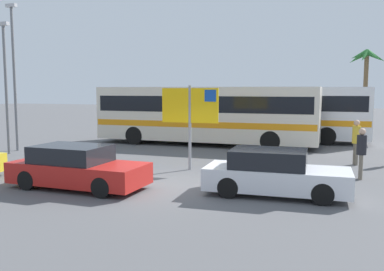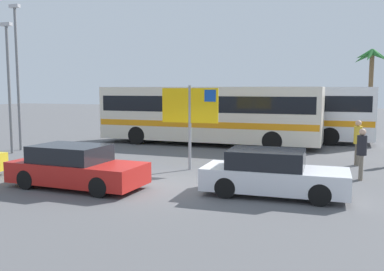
{
  "view_description": "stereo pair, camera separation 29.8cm",
  "coord_description": "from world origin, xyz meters",
  "px_view_note": "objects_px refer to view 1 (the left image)",
  "views": [
    {
      "loc": [
        5.22,
        -12.22,
        3.07
      ],
      "look_at": [
        -0.02,
        2.76,
        1.3
      ],
      "focal_mm": 39.2,
      "sensor_mm": 36.0,
      "label": 1
    },
    {
      "loc": [
        5.5,
        -12.12,
        3.07
      ],
      "look_at": [
        -0.02,
        2.76,
        1.3
      ],
      "focal_mm": 39.2,
      "sensor_mm": 36.0,
      "label": 2
    }
  ],
  "objects_px": {
    "car_white": "(275,173)",
    "car_red": "(77,168)",
    "bus_front_coach": "(205,113)",
    "bus_rear_coach": "(262,111)",
    "ferry_sign": "(191,109)",
    "pedestrian_by_bus": "(356,138)",
    "pedestrian_near_sign": "(361,149)"
  },
  "relations": [
    {
      "from": "car_red",
      "to": "bus_rear_coach",
      "type": "bearing_deg",
      "value": 78.44
    },
    {
      "from": "pedestrian_by_bus",
      "to": "car_white",
      "type": "bearing_deg",
      "value": -131.92
    },
    {
      "from": "ferry_sign",
      "to": "pedestrian_by_bus",
      "type": "distance_m",
      "value": 6.84
    },
    {
      "from": "bus_front_coach",
      "to": "pedestrian_near_sign",
      "type": "height_order",
      "value": "bus_front_coach"
    },
    {
      "from": "car_red",
      "to": "pedestrian_near_sign",
      "type": "bearing_deg",
      "value": 28.45
    },
    {
      "from": "bus_front_coach",
      "to": "ferry_sign",
      "type": "relative_size",
      "value": 3.78
    },
    {
      "from": "car_red",
      "to": "pedestrian_near_sign",
      "type": "distance_m",
      "value": 9.41
    },
    {
      "from": "car_red",
      "to": "ferry_sign",
      "type": "bearing_deg",
      "value": 60.6
    },
    {
      "from": "pedestrian_near_sign",
      "to": "pedestrian_by_bus",
      "type": "distance_m",
      "value": 2.85
    },
    {
      "from": "bus_rear_coach",
      "to": "pedestrian_by_bus",
      "type": "height_order",
      "value": "bus_rear_coach"
    },
    {
      "from": "car_white",
      "to": "pedestrian_by_bus",
      "type": "distance_m",
      "value": 6.44
    },
    {
      "from": "pedestrian_by_bus",
      "to": "car_red",
      "type": "bearing_deg",
      "value": -159.56
    },
    {
      "from": "car_white",
      "to": "pedestrian_near_sign",
      "type": "height_order",
      "value": "pedestrian_near_sign"
    },
    {
      "from": "ferry_sign",
      "to": "bus_front_coach",
      "type": "bearing_deg",
      "value": 101.0
    },
    {
      "from": "bus_front_coach",
      "to": "pedestrian_near_sign",
      "type": "relative_size",
      "value": 6.91
    },
    {
      "from": "car_white",
      "to": "car_red",
      "type": "height_order",
      "value": "same"
    },
    {
      "from": "car_white",
      "to": "pedestrian_by_bus",
      "type": "relative_size",
      "value": 2.28
    },
    {
      "from": "bus_front_coach",
      "to": "bus_rear_coach",
      "type": "xyz_separation_m",
      "value": [
        2.59,
        3.15,
        0.0
      ]
    },
    {
      "from": "bus_front_coach",
      "to": "car_red",
      "type": "distance_m",
      "value": 11.02
    },
    {
      "from": "ferry_sign",
      "to": "car_red",
      "type": "relative_size",
      "value": 0.74
    },
    {
      "from": "bus_front_coach",
      "to": "pedestrian_by_bus",
      "type": "relative_size",
      "value": 6.6
    },
    {
      "from": "ferry_sign",
      "to": "car_red",
      "type": "distance_m",
      "value": 4.91
    },
    {
      "from": "pedestrian_near_sign",
      "to": "car_red",
      "type": "bearing_deg",
      "value": -147.96
    },
    {
      "from": "car_red",
      "to": "pedestrian_by_bus",
      "type": "xyz_separation_m",
      "value": [
        8.33,
        7.08,
        0.45
      ]
    },
    {
      "from": "car_white",
      "to": "pedestrian_near_sign",
      "type": "bearing_deg",
      "value": 49.32
    },
    {
      "from": "bus_front_coach",
      "to": "ferry_sign",
      "type": "distance_m",
      "value": 7.21
    },
    {
      "from": "ferry_sign",
      "to": "pedestrian_by_bus",
      "type": "xyz_separation_m",
      "value": [
        5.95,
        3.14,
        -1.24
      ]
    },
    {
      "from": "car_red",
      "to": "pedestrian_by_bus",
      "type": "distance_m",
      "value": 10.94
    },
    {
      "from": "bus_front_coach",
      "to": "pedestrian_near_sign",
      "type": "distance_m",
      "value": 10.21
    },
    {
      "from": "car_white",
      "to": "pedestrian_near_sign",
      "type": "xyz_separation_m",
      "value": [
        2.47,
        3.11,
        0.4
      ]
    },
    {
      "from": "pedestrian_near_sign",
      "to": "pedestrian_by_bus",
      "type": "height_order",
      "value": "pedestrian_by_bus"
    },
    {
      "from": "car_white",
      "to": "ferry_sign",
      "type": "bearing_deg",
      "value": 139.4
    }
  ]
}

